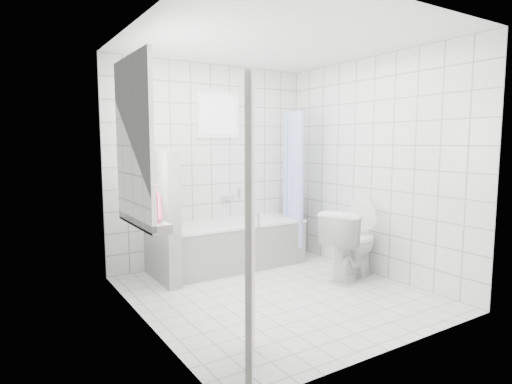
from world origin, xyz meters
TOP-DOWN VIEW (x-y plane):
  - ground at (0.00, 0.00)m, footprint 3.00×3.00m
  - ceiling at (0.00, 0.00)m, footprint 3.00×3.00m
  - wall_back at (0.00, 1.50)m, footprint 2.80×0.02m
  - wall_front at (0.00, -1.50)m, footprint 2.80×0.02m
  - wall_left at (-1.40, 0.00)m, footprint 0.02×3.00m
  - wall_right at (1.40, 0.00)m, footprint 0.02×3.00m
  - window_left at (-1.35, 0.30)m, footprint 0.01×0.90m
  - window_back at (0.10, 1.46)m, footprint 0.50×0.01m
  - window_sill at (-1.31, 0.30)m, footprint 0.18×1.02m
  - door at (-1.03, -1.15)m, footprint 0.48×0.69m
  - bathtub at (0.11, 1.12)m, footprint 1.81×0.77m
  - partition_wall at (-0.86, 1.07)m, footprint 0.15×0.85m
  - tiled_ledge at (1.22, 1.38)m, footprint 0.40×0.24m
  - toilet at (1.03, -0.06)m, footprint 0.92×0.71m
  - curtain_rod at (0.95, 1.10)m, footprint 0.02×0.80m
  - shower_curtain at (0.95, 0.97)m, footprint 0.14×0.48m
  - tub_faucet at (0.21, 1.46)m, footprint 0.18×0.06m
  - sill_bottles at (-1.30, 0.13)m, footprint 0.17×0.80m
  - ledge_bottles at (1.22, 1.35)m, footprint 0.18×0.16m

SIDE VIEW (x-z plane):
  - ground at x=0.00m, z-range 0.00..0.00m
  - tiled_ledge at x=1.22m, z-range 0.00..0.55m
  - bathtub at x=0.11m, z-range 0.00..0.58m
  - toilet at x=1.03m, z-range 0.00..0.83m
  - ledge_bottles at x=1.22m, z-range 0.53..0.81m
  - partition_wall at x=-0.86m, z-range 0.00..1.50m
  - tub_faucet at x=0.21m, z-range 0.82..0.88m
  - window_sill at x=-1.31m, z-range 0.82..0.90m
  - door at x=-1.03m, z-range 0.00..2.00m
  - sill_bottles at x=-1.30m, z-range 0.87..1.21m
  - shower_curtain at x=0.95m, z-range 0.21..1.99m
  - wall_back at x=0.00m, z-range 0.00..2.60m
  - wall_front at x=0.00m, z-range 0.00..2.60m
  - wall_left at x=-1.40m, z-range 0.00..2.60m
  - wall_right at x=1.40m, z-range 0.00..2.60m
  - window_left at x=-1.35m, z-range 0.90..2.30m
  - window_back at x=0.10m, z-range 1.70..2.20m
  - curtain_rod at x=0.95m, z-range 1.99..2.01m
  - ceiling at x=0.00m, z-range 2.60..2.60m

